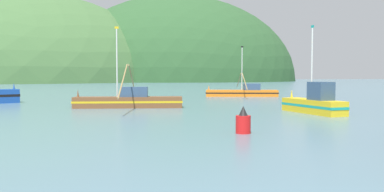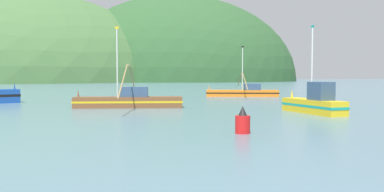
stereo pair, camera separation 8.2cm
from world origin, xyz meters
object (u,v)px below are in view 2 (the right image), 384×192
object	(u,v)px
fishing_boat_orange	(243,92)
channel_buoy	(243,122)
fishing_boat_yellow	(314,103)
fishing_boat_brown	(129,101)

from	to	relation	value
fishing_boat_orange	channel_buoy	world-z (taller)	fishing_boat_orange
fishing_boat_orange	channel_buoy	bearing A→B (deg)	84.66
fishing_boat_yellow	fishing_boat_brown	world-z (taller)	fishing_boat_brown
fishing_boat_brown	fishing_boat_orange	world-z (taller)	fishing_boat_brown
channel_buoy	fishing_boat_yellow	bearing A→B (deg)	39.50
fishing_boat_yellow	channel_buoy	xyz separation A→B (m)	(-9.87, -8.14, -0.24)
fishing_boat_yellow	fishing_boat_orange	xyz separation A→B (m)	(5.32, 24.99, -0.19)
fishing_boat_brown	fishing_boat_orange	xyz separation A→B (m)	(18.59, 15.22, -0.05)
fishing_boat_brown	channel_buoy	xyz separation A→B (m)	(3.40, -17.90, -0.10)
fishing_boat_orange	channel_buoy	xyz separation A→B (m)	(-15.19, -33.12, -0.05)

